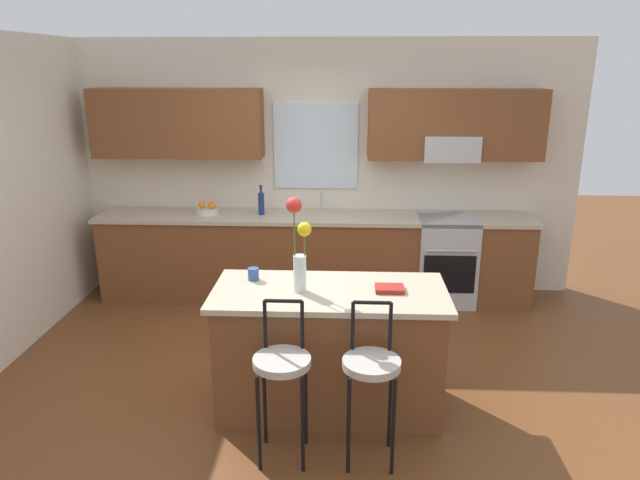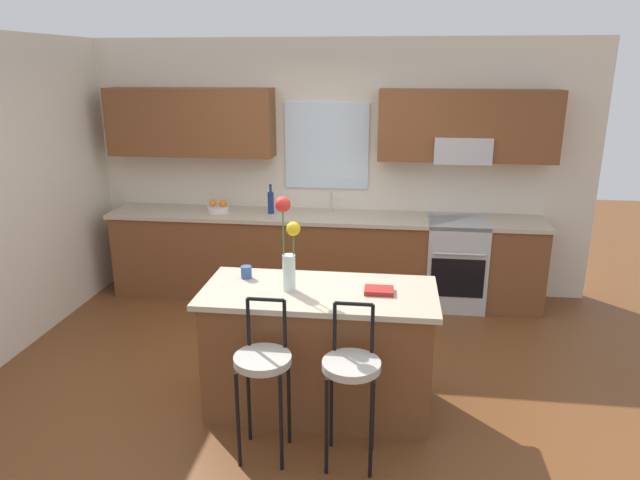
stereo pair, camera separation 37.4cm
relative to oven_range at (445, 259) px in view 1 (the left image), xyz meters
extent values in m
plane|color=brown|center=(-1.38, -1.68, -0.46)|extent=(14.00, 14.00, 0.00)
cube|color=beige|center=(-1.38, 0.38, 0.89)|extent=(5.60, 0.12, 2.70)
cube|color=brown|center=(-2.80, 0.15, 1.39)|extent=(1.75, 0.34, 0.70)
cube|color=brown|center=(0.04, 0.15, 1.39)|extent=(1.75, 0.34, 0.70)
cube|color=silver|center=(-1.38, 0.31, 1.14)|extent=(0.89, 0.03, 0.90)
cube|color=#B7BABC|center=(0.00, 0.12, 1.16)|extent=(0.56, 0.36, 0.26)
cube|color=brown|center=(-1.38, 0.02, -0.02)|extent=(4.50, 0.60, 0.88)
cube|color=#BCAD93|center=(-1.38, 0.02, 0.44)|extent=(4.56, 0.64, 0.04)
cube|color=#B7BABC|center=(-1.31, 0.02, 0.39)|extent=(0.54, 0.38, 0.11)
cylinder|color=#B7BABC|center=(-1.31, 0.18, 0.57)|extent=(0.02, 0.02, 0.22)
cylinder|color=#B7BABC|center=(-1.31, 0.12, 0.68)|extent=(0.02, 0.12, 0.02)
cube|color=#B7BABC|center=(0.00, 0.00, 0.00)|extent=(0.60, 0.60, 0.92)
cube|color=black|center=(0.00, -0.29, -0.06)|extent=(0.52, 0.02, 0.40)
cylinder|color=#B7BABC|center=(0.00, -0.33, 0.20)|extent=(0.50, 0.02, 0.02)
cube|color=brown|center=(-1.16, -2.05, -0.02)|extent=(1.57, 0.69, 0.88)
cube|color=#BCAD93|center=(-1.16, -2.05, 0.44)|extent=(1.65, 0.77, 0.04)
cylinder|color=black|center=(-1.57, -2.79, -0.13)|extent=(0.02, 0.02, 0.66)
cylinder|color=black|center=(-1.30, -2.79, -0.13)|extent=(0.02, 0.02, 0.66)
cylinder|color=black|center=(-1.57, -2.52, -0.13)|extent=(0.02, 0.02, 0.66)
cylinder|color=black|center=(-1.30, -2.52, -0.13)|extent=(0.02, 0.02, 0.66)
cylinder|color=#B2ADA3|center=(-1.43, -2.66, 0.23)|extent=(0.36, 0.36, 0.05)
cylinder|color=black|center=(-1.55, -2.52, 0.41)|extent=(0.02, 0.02, 0.32)
cylinder|color=black|center=(-1.32, -2.52, 0.41)|extent=(0.02, 0.02, 0.32)
cylinder|color=black|center=(-1.43, -2.52, 0.57)|extent=(0.23, 0.02, 0.02)
cylinder|color=black|center=(-1.02, -2.79, -0.13)|extent=(0.02, 0.02, 0.66)
cylinder|color=black|center=(-0.75, -2.79, -0.13)|extent=(0.02, 0.02, 0.66)
cylinder|color=black|center=(-1.02, -2.52, -0.13)|extent=(0.02, 0.02, 0.66)
cylinder|color=black|center=(-0.75, -2.52, -0.13)|extent=(0.02, 0.02, 0.66)
cylinder|color=#B2ADA3|center=(-0.88, -2.66, 0.23)|extent=(0.36, 0.36, 0.05)
cylinder|color=black|center=(-1.00, -2.52, 0.41)|extent=(0.02, 0.02, 0.32)
cylinder|color=black|center=(-0.77, -2.52, 0.41)|extent=(0.02, 0.02, 0.32)
cylinder|color=black|center=(-0.88, -2.52, 0.57)|extent=(0.23, 0.02, 0.02)
cylinder|color=silver|center=(-1.37, -2.08, 0.59)|extent=(0.09, 0.09, 0.26)
cylinder|color=#3D722D|center=(-1.33, -2.08, 0.72)|extent=(0.01, 0.01, 0.37)
sphere|color=yellow|center=(-1.33, -2.08, 0.91)|extent=(0.10, 0.10, 0.10)
cylinder|color=#3D722D|center=(-1.40, -2.09, 0.81)|extent=(0.01, 0.01, 0.54)
sphere|color=red|center=(-1.40, -2.09, 1.08)|extent=(0.11, 0.11, 0.11)
cylinder|color=#33518C|center=(-1.72, -1.88, 0.51)|extent=(0.08, 0.08, 0.09)
cube|color=maroon|center=(-0.74, -2.05, 0.48)|extent=(0.20, 0.15, 0.03)
cylinder|color=silver|center=(-2.51, 0.02, 0.49)|extent=(0.24, 0.24, 0.06)
sphere|color=orange|center=(-2.46, 0.02, 0.56)|extent=(0.08, 0.08, 0.08)
sphere|color=orange|center=(-2.57, 0.02, 0.56)|extent=(0.07, 0.07, 0.07)
cylinder|color=navy|center=(-1.94, 0.02, 0.58)|extent=(0.06, 0.06, 0.23)
cylinder|color=navy|center=(-1.94, 0.02, 0.73)|extent=(0.03, 0.03, 0.07)
cylinder|color=black|center=(-1.94, 0.02, 0.77)|extent=(0.03, 0.03, 0.02)
camera|label=1|loc=(-1.06, -5.80, 1.97)|focal=32.26mm
camera|label=2|loc=(-0.68, -5.76, 1.97)|focal=32.26mm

